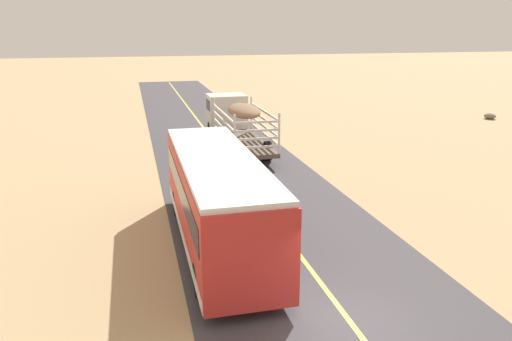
% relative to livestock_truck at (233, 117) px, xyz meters
% --- Properties ---
extents(ground_plane, '(240.00, 240.00, 0.00)m').
position_rel_livestock_truck_xyz_m(ground_plane, '(-1.12, -20.90, -1.79)').
color(ground_plane, tan).
extents(road_surface, '(8.00, 120.00, 0.02)m').
position_rel_livestock_truck_xyz_m(road_surface, '(-1.12, -20.90, -1.78)').
color(road_surface, '#423F44').
rests_on(road_surface, ground).
extents(road_centre_line, '(0.16, 117.60, 0.00)m').
position_rel_livestock_truck_xyz_m(road_centre_line, '(-1.12, -20.90, -1.77)').
color(road_centre_line, '#D8CC4C').
rests_on(road_centre_line, road_surface).
extents(livestock_truck, '(2.53, 9.70, 3.02)m').
position_rel_livestock_truck_xyz_m(livestock_truck, '(0.00, 0.00, 0.00)').
color(livestock_truck, silver).
rests_on(livestock_truck, road_surface).
extents(bus, '(2.54, 10.00, 3.21)m').
position_rel_livestock_truck_xyz_m(bus, '(-3.59, -15.18, -0.04)').
color(bus, red).
rests_on(bus, road_surface).
extents(boulder_near_shoulder, '(0.90, 0.99, 0.45)m').
position_rel_livestock_truck_xyz_m(boulder_near_shoulder, '(22.33, 3.82, -1.56)').
color(boulder_near_shoulder, '#756656').
rests_on(boulder_near_shoulder, ground).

